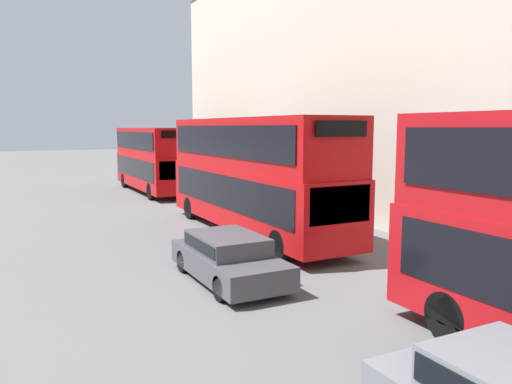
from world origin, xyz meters
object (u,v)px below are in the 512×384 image
object	(u,v)px
bus_third_in_queue	(153,157)
car_hatchback	(228,256)
bus_second_in_queue	(253,171)
pedestrian	(282,203)

from	to	relation	value
bus_third_in_queue	car_hatchback	size ratio (longest dim) A/B	2.32
bus_second_in_queue	pedestrian	distance (m)	3.67
bus_third_in_queue	pedestrian	distance (m)	12.56
bus_third_in_queue	pedestrian	xyz separation A→B (m)	(2.53, -12.21, -1.54)
car_hatchback	bus_second_in_queue	bearing A→B (deg)	57.06
bus_second_in_queue	bus_third_in_queue	size ratio (longest dim) A/B	1.14
car_hatchback	pedestrian	bearing A→B (deg)	50.75
bus_third_in_queue	pedestrian	bearing A→B (deg)	-78.29
bus_second_in_queue	car_hatchback	distance (m)	6.51
bus_third_in_queue	pedestrian	world-z (taller)	bus_third_in_queue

